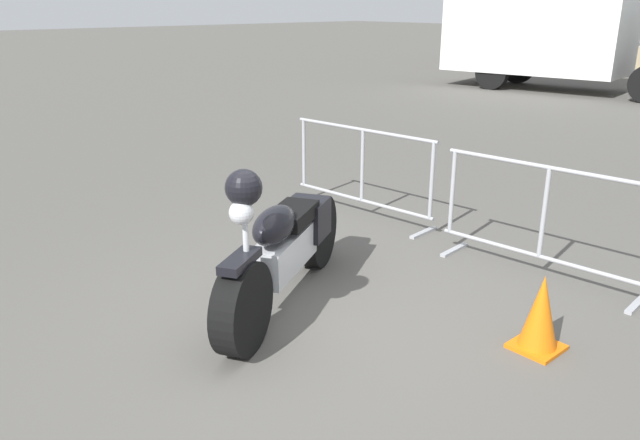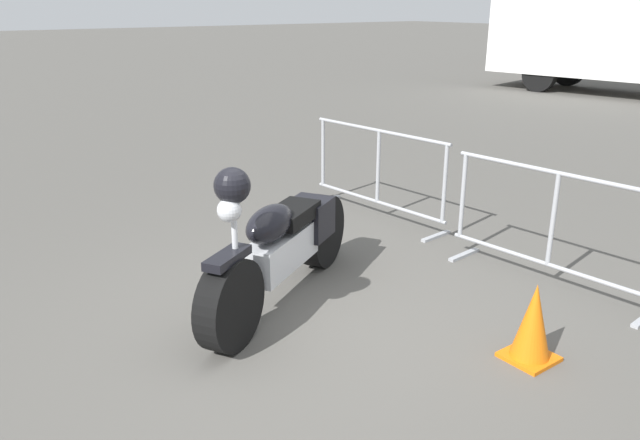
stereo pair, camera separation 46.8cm
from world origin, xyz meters
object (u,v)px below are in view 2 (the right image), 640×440
(crowd_barrier_near, at_px, (378,173))
(box_truck, at_px, (622,33))
(crowd_barrier_far, at_px, (552,228))
(parked_car_maroon, at_px, (574,46))
(traffic_cone, at_px, (533,323))
(motorcycle, at_px, (282,244))

(crowd_barrier_near, height_order, box_truck, box_truck)
(crowd_barrier_far, xyz_separation_m, box_truck, (-6.37, 12.33, 1.08))
(crowd_barrier_far, bearing_deg, box_truck, 117.32)
(parked_car_maroon, bearing_deg, traffic_cone, -147.50)
(crowd_barrier_near, bearing_deg, box_truck, 108.17)
(crowd_barrier_far, xyz_separation_m, traffic_cone, (0.69, -1.18, -0.26))
(crowd_barrier_near, xyz_separation_m, traffic_cone, (3.01, -1.18, -0.26))
(motorcycle, relative_size, traffic_cone, 3.68)
(crowd_barrier_near, height_order, crowd_barrier_far, same)
(crowd_barrier_near, relative_size, parked_car_maroon, 0.47)
(parked_car_maroon, height_order, traffic_cone, parked_car_maroon)
(parked_car_maroon, bearing_deg, motorcycle, -152.40)
(crowd_barrier_near, distance_m, box_truck, 13.03)
(crowd_barrier_far, distance_m, box_truck, 13.92)
(parked_car_maroon, relative_size, traffic_cone, 7.25)
(crowd_barrier_near, relative_size, box_truck, 0.25)
(motorcycle, xyz_separation_m, crowd_barrier_far, (1.16, 2.10, 0.03))
(crowd_barrier_near, distance_m, crowd_barrier_far, 2.32)
(crowd_barrier_near, xyz_separation_m, box_truck, (-4.05, 12.33, 1.08))
(crowd_barrier_near, relative_size, crowd_barrier_far, 1.00)
(motorcycle, distance_m, box_truck, 15.38)
(crowd_barrier_near, relative_size, traffic_cone, 3.43)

